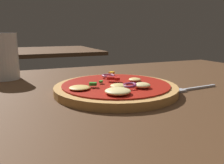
{
  "coord_description": "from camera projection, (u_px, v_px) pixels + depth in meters",
  "views": [
    {
      "loc": [
        -0.24,
        -0.47,
        0.16
      ],
      "look_at": [
        -0.03,
        0.02,
        0.05
      ],
      "focal_mm": 37.95,
      "sensor_mm": 36.0,
      "label": 1
    }
  ],
  "objects": [
    {
      "name": "background_table",
      "position": [
        43.0,
        51.0,
        1.73
      ],
      "size": [
        0.76,
        0.67,
        0.03
      ],
      "color": "#4C301C",
      "rests_on": "ground"
    },
    {
      "name": "beer_glass",
      "position": [
        3.0,
        58.0,
        0.66
      ],
      "size": [
        0.08,
        0.08,
        0.13
      ],
      "color": "silver",
      "rests_on": "dining_table"
    },
    {
      "name": "fork",
      "position": [
        189.0,
        89.0,
        0.55
      ],
      "size": [
        0.16,
        0.02,
        0.0
      ],
      "color": "silver",
      "rests_on": "dining_table"
    },
    {
      "name": "dining_table",
      "position": [
        127.0,
        97.0,
        0.54
      ],
      "size": [
        1.2,
        0.8,
        0.03
      ],
      "color": "#4C301C",
      "rests_on": "ground"
    },
    {
      "name": "pizza",
      "position": [
        116.0,
        88.0,
        0.53
      ],
      "size": [
        0.27,
        0.27,
        0.03
      ],
      "color": "tan",
      "rests_on": "dining_table"
    }
  ]
}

